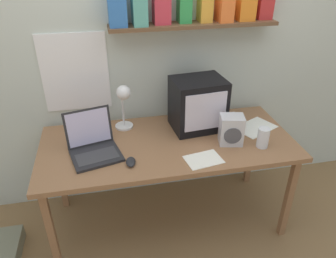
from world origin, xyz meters
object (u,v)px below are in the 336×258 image
loose_paper_near_laptop (228,119)px  desk_lamp (124,100)px  laptop (93,143)px  juice_glass (263,138)px  crt_monitor (198,104)px  loose_paper_near_monitor (204,160)px  open_notebook (255,127)px  computer_mouse (131,162)px  corner_desk (168,148)px  space_heater (231,130)px

loose_paper_near_laptop → desk_lamp: bearing=-179.7°
laptop → juice_glass: bearing=-22.1°
crt_monitor → loose_paper_near_laptop: (0.28, 0.07, -0.19)m
laptop → loose_paper_near_monitor: size_ratio=1.47×
loose_paper_near_monitor → open_notebook: bearing=32.4°
crt_monitor → computer_mouse: crt_monitor is taller
laptop → desk_lamp: size_ratio=1.04×
crt_monitor → loose_paper_near_monitor: (-0.07, -0.42, -0.19)m
crt_monitor → loose_paper_near_monitor: bearing=-105.5°
desk_lamp → juice_glass: size_ratio=2.55×
juice_glass → loose_paper_near_laptop: 0.43m
desk_lamp → juice_glass: bearing=-33.8°
corner_desk → open_notebook: size_ratio=4.97×
desk_lamp → juice_glass: (0.89, -0.41, -0.18)m
crt_monitor → space_heater: 0.32m
desk_lamp → space_heater: size_ratio=1.74×
crt_monitor → juice_glass: size_ratio=2.80×
desk_lamp → loose_paper_near_monitor: size_ratio=1.41×
space_heater → laptop: bearing=-172.5°
desk_lamp → space_heater: bearing=-33.9°
corner_desk → computer_mouse: computer_mouse is taller
space_heater → juice_glass: bearing=-12.5°
desk_lamp → loose_paper_near_laptop: size_ratio=1.73×
computer_mouse → loose_paper_near_monitor: computer_mouse is taller
desk_lamp → space_heater: desk_lamp is taller
computer_mouse → loose_paper_near_laptop: computer_mouse is taller
corner_desk → desk_lamp: size_ratio=4.92×
laptop → open_notebook: bearing=-9.8°
corner_desk → laptop: 0.52m
open_notebook → corner_desk: bearing=-175.3°
computer_mouse → open_notebook: (0.96, 0.27, -0.01)m
corner_desk → open_notebook: 0.69m
loose_paper_near_laptop → juice_glass: bearing=-78.7°
desk_lamp → loose_paper_near_monitor: bearing=-55.7°
laptop → crt_monitor: bearing=-0.1°
desk_lamp → open_notebook: (0.95, -0.16, -0.24)m
corner_desk → crt_monitor: bearing=31.9°
corner_desk → laptop: bearing=-176.7°
crt_monitor → open_notebook: crt_monitor is taller
crt_monitor → corner_desk: bearing=-153.5°
space_heater → loose_paper_near_monitor: space_heater is taller
desk_lamp → juice_glass: desk_lamp is taller
desk_lamp → loose_paper_near_laptop: bearing=-8.6°
laptop → loose_paper_near_laptop: 1.07m
juice_glass → computer_mouse: juice_glass is taller
loose_paper_near_monitor → juice_glass: bearing=9.3°
open_notebook → loose_paper_near_monitor: bearing=-147.6°
space_heater → loose_paper_near_laptop: 0.36m
open_notebook → space_heater: bearing=-148.8°
computer_mouse → laptop: bearing=140.8°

